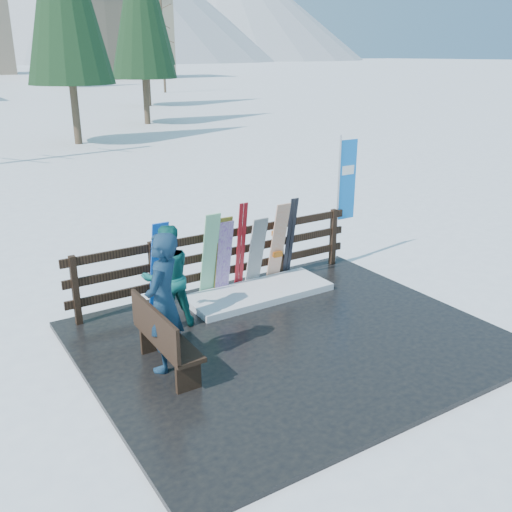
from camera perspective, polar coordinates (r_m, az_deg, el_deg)
ground at (r=8.84m, az=3.50°, el=-8.59°), size 700.00×700.00×0.00m
deck at (r=8.82m, az=3.51°, el=-8.36°), size 6.00×5.00×0.08m
fence at (r=10.25m, az=-3.57°, el=0.01°), size 5.60×0.10×1.15m
snow_patch at (r=10.19m, az=0.30°, el=-3.68°), size 2.61×1.00×0.12m
bench at (r=7.79m, az=-9.31°, el=-8.01°), size 0.41×1.50×0.97m
snowboard_0 at (r=9.51m, az=-9.69°, el=-1.01°), size 0.28×0.39×1.58m
snowboard_1 at (r=9.87m, az=-4.65°, el=0.02°), size 0.28×0.38×1.58m
snowboard_2 at (r=10.01m, az=-3.34°, el=-0.01°), size 0.27×0.29×1.47m
snowboard_3 at (r=10.03m, az=-3.24°, el=-0.19°), size 0.28×0.29×1.40m
snowboard_4 at (r=10.36m, az=0.02°, el=0.36°), size 0.30×0.35×1.35m
snowboard_5 at (r=10.57m, az=2.21°, el=1.35°), size 0.29×0.38×1.56m
ski_pair_a at (r=10.23m, az=-1.52°, el=0.98°), size 0.16×0.25×1.65m
ski_pair_b at (r=10.80m, az=3.43°, el=1.82°), size 0.17×0.28×1.59m
rental_flag at (r=11.63m, az=8.89°, el=7.04°), size 0.45×0.04×2.60m
person_front at (r=7.70m, az=-9.25°, el=-4.61°), size 0.83×0.82×1.94m
person_back at (r=8.91m, az=-8.85°, el=-2.08°), size 0.86×0.70×1.67m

